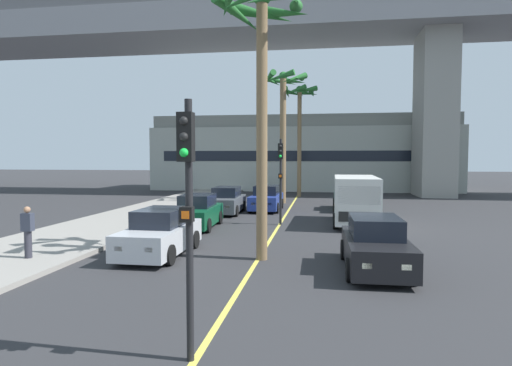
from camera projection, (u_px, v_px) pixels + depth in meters
name	position (u px, v px, depth m)	size (l,w,h in m)	color
sidewalk_left	(60.00, 241.00, 16.62)	(4.80, 80.00, 0.15)	gray
lane_stripe_center	(284.00, 218.00, 23.33)	(0.14, 56.00, 0.01)	#DBCC4C
bridge_overpass	(310.00, 30.00, 37.55)	(88.07, 8.00, 18.03)	gray
pier_building_backdrop	(302.00, 154.00, 45.01)	(30.33, 8.04, 7.50)	#ADB2A8
car_queue_front	(266.00, 199.00, 26.75)	(1.88, 4.12, 1.56)	navy
car_queue_second	(375.00, 246.00, 12.49)	(1.87, 4.12, 1.56)	black
car_queue_third	(160.00, 234.00, 14.47)	(1.86, 4.11, 1.56)	#B7BABF
car_queue_fourth	(348.00, 198.00, 27.06)	(1.86, 4.11, 1.56)	#0C4728
car_queue_fifth	(197.00, 212.00, 20.12)	(1.95, 4.16, 1.56)	#0C4728
car_queue_sixth	(226.00, 201.00, 25.33)	(1.89, 4.13, 1.56)	#4C5156
delivery_van	(355.00, 199.00, 21.04)	(2.25, 5.29, 2.36)	silver
traffic_light_median_near	(188.00, 194.00, 6.72)	(0.24, 0.37, 4.20)	black
traffic_light_median_far	(281.00, 170.00, 20.86)	(0.24, 0.37, 4.20)	black
palm_tree_near_median	(300.00, 107.00, 35.94)	(3.24, 3.30, 9.30)	brown
palm_tree_mid_median	(283.00, 101.00, 30.74)	(3.56, 3.57, 9.43)	brown
palm_tree_far_median	(262.00, 37.00, 13.46)	(3.26, 3.29, 8.63)	brown
pedestrian_mid_block	(28.00, 231.00, 13.39)	(0.34, 0.22, 1.62)	#2D2D38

